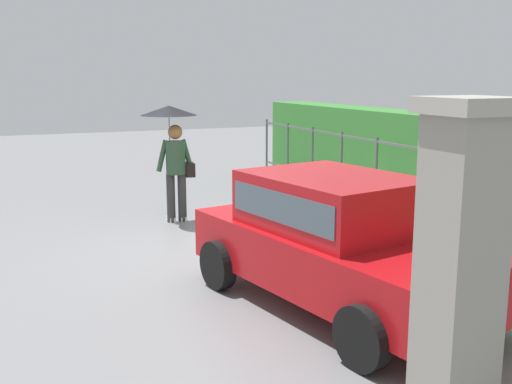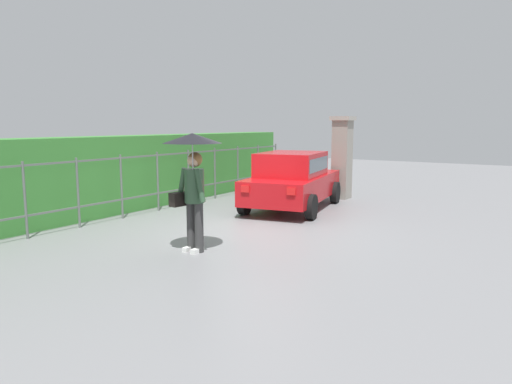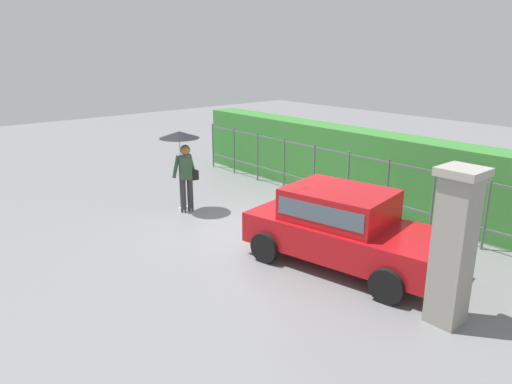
% 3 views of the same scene
% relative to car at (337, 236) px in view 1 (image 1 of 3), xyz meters
% --- Properties ---
extents(ground_plane, '(40.00, 40.00, 0.00)m').
position_rel_car_xyz_m(ground_plane, '(-2.53, -0.34, -0.80)').
color(ground_plane, slate).
extents(car, '(3.95, 2.40, 1.48)m').
position_rel_car_xyz_m(car, '(0.00, 0.00, 0.00)').
color(car, '#B71116').
rests_on(car, ground).
extents(pedestrian, '(0.99, 0.99, 2.05)m').
position_rel_car_xyz_m(pedestrian, '(-4.62, -0.58, 0.69)').
color(pedestrian, '#333333').
rests_on(pedestrian, ground).
extents(gate_pillar, '(0.60, 0.60, 2.42)m').
position_rel_car_xyz_m(gate_pillar, '(2.36, -0.38, 0.44)').
color(gate_pillar, gray).
rests_on(gate_pillar, ground).
extents(fence_section, '(11.87, 0.05, 1.50)m').
position_rel_car_xyz_m(fence_section, '(-2.08, 2.75, 0.02)').
color(fence_section, '#59605B').
rests_on(fence_section, ground).
extents(hedge_row, '(12.82, 0.90, 1.90)m').
position_rel_car_xyz_m(hedge_row, '(-2.08, 3.59, 0.15)').
color(hedge_row, '#387F33').
rests_on(hedge_row, ground).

